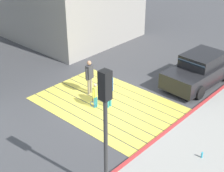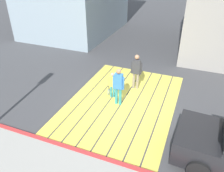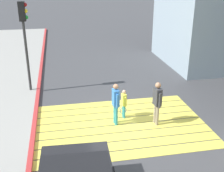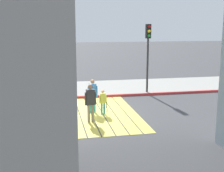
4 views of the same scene
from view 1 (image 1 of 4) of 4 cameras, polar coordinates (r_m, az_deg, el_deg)
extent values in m
plane|color=#424244|center=(15.28, -0.75, -3.10)|extent=(120.00, 120.00, 0.00)
cube|color=#EAD64C|center=(16.55, 3.79, -0.51)|extent=(6.40, 0.50, 0.01)
cube|color=#EAD64C|center=(16.17, 2.57, -1.21)|extent=(6.40, 0.50, 0.01)
cube|color=#EAD64C|center=(15.81, 1.29, -1.93)|extent=(6.40, 0.50, 0.01)
cube|color=#EAD64C|center=(15.45, -0.05, -2.69)|extent=(6.40, 0.50, 0.01)
cube|color=#EAD64C|center=(15.11, -1.46, -3.48)|extent=(6.40, 0.50, 0.01)
cube|color=#EAD64C|center=(14.78, -2.93, -4.31)|extent=(6.40, 0.50, 0.01)
cube|color=#EAD64C|center=(14.46, -4.47, -5.17)|extent=(6.40, 0.50, 0.01)
cube|color=#EAD64C|center=(14.15, -6.08, -6.07)|extent=(6.40, 0.50, 0.01)
cube|color=#9E9B93|center=(12.81, 18.36, -11.47)|extent=(4.80, 40.00, 0.12)
cube|color=#BC3333|center=(13.61, 9.44, -7.60)|extent=(0.16, 40.00, 0.13)
cube|color=black|center=(17.39, 14.60, 2.23)|extent=(2.01, 4.38, 0.80)
cube|color=black|center=(17.23, 15.14, 4.41)|extent=(1.63, 2.14, 0.60)
cube|color=#1E2833|center=(16.52, 13.44, 3.34)|extent=(1.49, 0.40, 0.49)
cylinder|color=black|center=(16.89, 9.59, 1.00)|extent=(0.25, 0.67, 0.66)
cylinder|color=black|center=(16.08, 14.64, -1.04)|extent=(0.25, 0.67, 0.66)
cylinder|color=black|center=(18.95, 14.39, 3.59)|extent=(0.25, 0.67, 0.66)
cylinder|color=#2D2D2D|center=(9.92, -1.06, -10.76)|extent=(0.12, 0.12, 3.40)
cube|color=black|center=(8.74, -1.18, 0.11)|extent=(0.28, 0.28, 0.84)
sphere|color=maroon|center=(8.71, -1.97, 2.07)|extent=(0.18, 0.18, 0.18)
sphere|color=yellow|center=(8.84, -1.94, 0.50)|extent=(0.18, 0.18, 0.18)
sphere|color=#188429|center=(8.96, -1.91, -1.03)|extent=(0.18, 0.18, 0.18)
cylinder|color=#33A5BF|center=(12.44, 15.02, -11.23)|extent=(0.07, 0.07, 0.22)
cylinder|color=gray|center=(15.94, -3.97, -0.09)|extent=(0.12, 0.12, 0.81)
cylinder|color=gray|center=(16.06, -3.57, 0.15)|extent=(0.12, 0.12, 0.81)
cube|color=#333338|center=(15.66, -3.85, 2.41)|extent=(0.26, 0.38, 0.67)
sphere|color=#9E7051|center=(15.47, -3.91, 3.94)|extent=(0.21, 0.21, 0.21)
cylinder|color=#333338|center=(15.55, -4.32, 1.92)|extent=(0.09, 0.09, 0.57)
cylinder|color=#333338|center=(15.84, -3.38, 2.46)|extent=(0.09, 0.09, 0.57)
cylinder|color=teal|center=(14.84, -0.70, -2.40)|extent=(0.12, 0.12, 0.78)
cylinder|color=teal|center=(14.95, -0.30, -2.14)|extent=(0.12, 0.12, 0.78)
cube|color=#3372BF|center=(14.55, -0.51, 0.15)|extent=(0.24, 0.35, 0.65)
sphere|color=#9E7051|center=(14.34, -0.52, 1.71)|extent=(0.20, 0.20, 0.20)
cylinder|color=#3372BF|center=(14.44, -1.00, -0.37)|extent=(0.08, 0.08, 0.55)
cylinder|color=#3372BF|center=(14.71, -0.03, 0.22)|extent=(0.08, 0.08, 0.55)
cylinder|color=teal|center=(14.89, -2.97, -2.79)|extent=(0.08, 0.08, 0.56)
cylinder|color=teal|center=(14.97, -2.66, -2.60)|extent=(0.08, 0.08, 0.56)
cube|color=#D8D84C|center=(14.67, -2.86, -0.97)|extent=(0.17, 0.26, 0.47)
sphere|color=tan|center=(14.52, -2.89, 0.16)|extent=(0.15, 0.15, 0.15)
cylinder|color=#D8D84C|center=(14.60, -3.24, -1.36)|extent=(0.06, 0.06, 0.40)
cylinder|color=#D8D84C|center=(14.80, -2.48, -0.90)|extent=(0.06, 0.06, 0.40)
cylinder|color=black|center=(14.74, -3.35, -2.30)|extent=(0.03, 0.03, 0.28)
torus|color=blue|center=(14.87, -3.33, -3.11)|extent=(0.29, 0.05, 0.28)
camera|label=2|loc=(12.44, 36.23, 11.59)|focal=36.21mm
camera|label=3|loc=(20.16, 23.58, 18.92)|focal=45.69mm
camera|label=4|loc=(25.93, -22.56, 17.93)|focal=49.18mm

